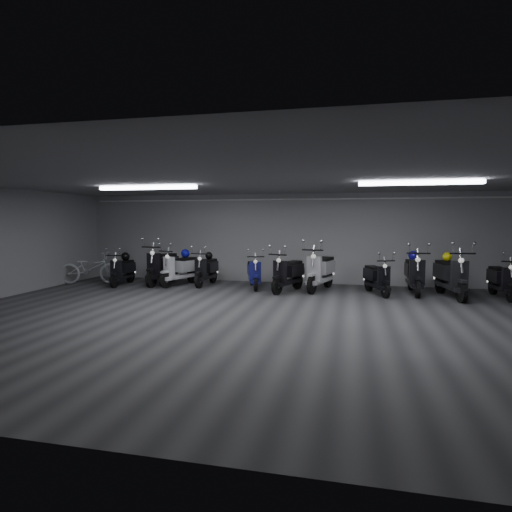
% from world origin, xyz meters
% --- Properties ---
extents(floor, '(14.00, 10.00, 0.01)m').
position_xyz_m(floor, '(0.00, 0.00, -0.01)').
color(floor, '#353638').
rests_on(floor, ground).
extents(ceiling, '(14.00, 10.00, 0.01)m').
position_xyz_m(ceiling, '(0.00, 0.00, 2.80)').
color(ceiling, slate).
rests_on(ceiling, ground).
extents(back_wall, '(14.00, 0.01, 2.80)m').
position_xyz_m(back_wall, '(0.00, 5.00, 1.40)').
color(back_wall, gray).
rests_on(back_wall, ground).
extents(front_wall, '(14.00, 0.01, 2.80)m').
position_xyz_m(front_wall, '(0.00, -5.00, 1.40)').
color(front_wall, gray).
rests_on(front_wall, ground).
extents(fluor_strip_left, '(2.40, 0.18, 0.08)m').
position_xyz_m(fluor_strip_left, '(-3.00, 1.00, 2.74)').
color(fluor_strip_left, white).
rests_on(fluor_strip_left, ceiling).
extents(fluor_strip_right, '(2.40, 0.18, 0.08)m').
position_xyz_m(fluor_strip_right, '(3.00, 1.00, 2.74)').
color(fluor_strip_right, white).
rests_on(fluor_strip_right, ceiling).
extents(conduit, '(13.60, 0.05, 0.05)m').
position_xyz_m(conduit, '(0.00, 4.92, 2.62)').
color(conduit, white).
rests_on(conduit, back_wall).
extents(scooter_0, '(0.63, 1.62, 1.18)m').
position_xyz_m(scooter_0, '(-5.09, 3.35, 0.59)').
color(scooter_0, black).
rests_on(scooter_0, floor).
extents(scooter_1, '(0.78, 2.03, 1.48)m').
position_xyz_m(scooter_1, '(-3.99, 3.78, 0.74)').
color(scooter_1, black).
rests_on(scooter_1, floor).
extents(scooter_2, '(1.19, 1.89, 1.33)m').
position_xyz_m(scooter_2, '(-3.37, 3.68, 0.67)').
color(scooter_2, silver).
rests_on(scooter_2, floor).
extents(scooter_3, '(0.64, 1.71, 1.25)m').
position_xyz_m(scooter_3, '(-2.59, 3.86, 0.63)').
color(scooter_3, black).
rests_on(scooter_3, floor).
extents(scooter_4, '(1.02, 1.70, 1.20)m').
position_xyz_m(scooter_4, '(-1.07, 3.68, 0.60)').
color(scooter_4, navy).
rests_on(scooter_4, floor).
extents(scooter_5, '(1.17, 1.89, 1.33)m').
position_xyz_m(scooter_5, '(-0.02, 3.30, 0.67)').
color(scooter_5, black).
rests_on(scooter_5, floor).
extents(scooter_6, '(1.18, 2.08, 1.47)m').
position_xyz_m(scooter_6, '(0.85, 3.70, 0.74)').
color(scooter_6, '#B2B1B6').
rests_on(scooter_6, floor).
extents(scooter_7, '(1.05, 1.68, 1.18)m').
position_xyz_m(scooter_7, '(2.36, 3.40, 0.59)').
color(scooter_7, black).
rests_on(scooter_7, floor).
extents(scooter_8, '(0.64, 1.90, 1.42)m').
position_xyz_m(scooter_8, '(3.35, 3.76, 0.71)').
color(scooter_8, black).
rests_on(scooter_8, floor).
extents(scooter_9, '(0.98, 2.07, 1.48)m').
position_xyz_m(scooter_9, '(4.17, 3.33, 0.74)').
color(scooter_9, black).
rests_on(scooter_9, floor).
extents(bicycle, '(1.96, 1.14, 1.20)m').
position_xyz_m(bicycle, '(-6.27, 3.44, 0.60)').
color(bicycle, white).
rests_on(bicycle, floor).
extents(scooter_10, '(0.66, 1.69, 1.23)m').
position_xyz_m(scooter_10, '(5.42, 3.54, 0.62)').
color(scooter_10, black).
rests_on(scooter_10, floor).
extents(helmet_0, '(0.23, 0.23, 0.23)m').
position_xyz_m(helmet_0, '(-2.58, 4.09, 0.89)').
color(helmet_0, black).
rests_on(helmet_0, scooter_3).
extents(helmet_1, '(0.26, 0.26, 0.26)m').
position_xyz_m(helmet_1, '(3.35, 4.03, 1.01)').
color(helmet_1, '#140C8D').
rests_on(helmet_1, scooter_8).
extents(helmet_2, '(0.23, 0.23, 0.23)m').
position_xyz_m(helmet_2, '(4.12, 3.60, 1.03)').
color(helmet_2, yellow).
rests_on(helmet_2, scooter_9).
extents(helmet_3, '(0.26, 0.26, 0.26)m').
position_xyz_m(helmet_3, '(-5.10, 3.57, 0.86)').
color(helmet_3, black).
rests_on(helmet_3, scooter_0).
extents(helmet_4, '(0.26, 0.26, 0.26)m').
position_xyz_m(helmet_4, '(-3.28, 3.91, 0.96)').
color(helmet_4, '#0C0D86').
rests_on(helmet_4, scooter_2).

